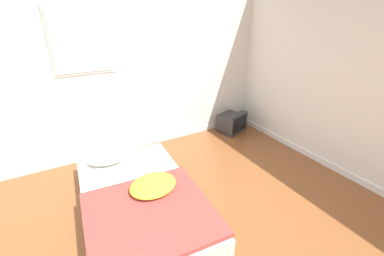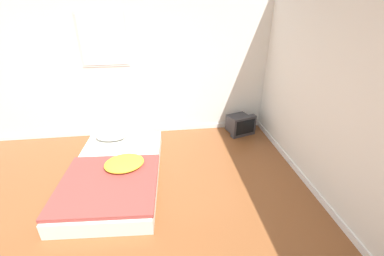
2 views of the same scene
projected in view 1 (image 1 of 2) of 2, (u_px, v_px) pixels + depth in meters
wall_back at (82, 75)px, 3.51m from camera, size 8.20×0.08×2.60m
mattress_bed at (140, 199)px, 2.93m from camera, size 1.36×2.15×0.35m
crt_tv at (232, 122)px, 4.80m from camera, size 0.53×0.50×0.38m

